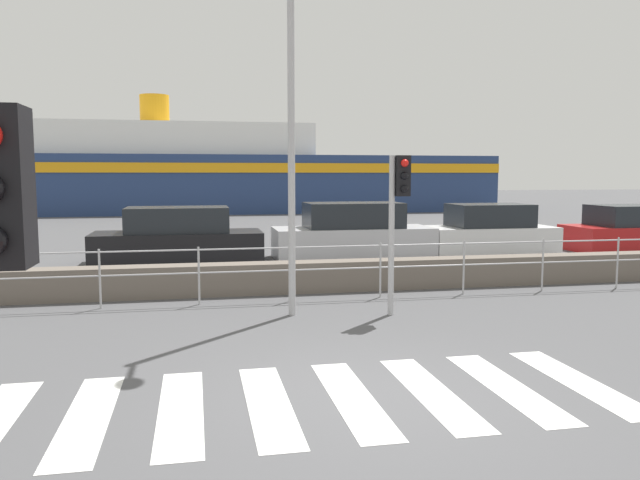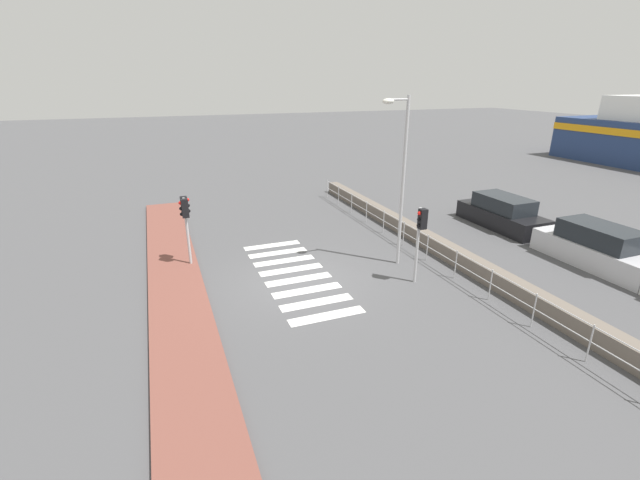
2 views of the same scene
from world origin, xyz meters
TOP-DOWN VIEW (x-y plane):
  - ground_plane at (0.00, 0.00)m, footprint 160.00×160.00m
  - sidewalk_brick at (0.00, -4.10)m, footprint 24.00×1.80m
  - crosswalk at (-0.61, 0.00)m, footprint 6.75×2.40m
  - seawall at (0.00, 6.11)m, footprint 23.13×0.55m
  - harbor_fence at (0.00, 5.23)m, footprint 20.86×0.04m
  - traffic_light_near at (-2.76, -3.45)m, footprint 0.58×0.41m
  - traffic_light_far at (1.57, 3.73)m, footprint 0.34×0.32m
  - streetlamp at (-0.19, 3.86)m, footprint 0.32×1.05m
  - parked_car_black at (-2.25, 11.00)m, footprint 4.53×1.72m
  - parked_car_silver at (2.66, 11.00)m, footprint 4.54×1.73m

SIDE VIEW (x-z plane):
  - ground_plane at x=0.00m, z-range 0.00..0.00m
  - crosswalk at x=-0.61m, z-range 0.00..0.01m
  - sidewalk_brick at x=0.00m, z-range 0.00..0.12m
  - seawall at x=0.00m, z-range 0.00..0.62m
  - parked_car_black at x=-2.25m, z-range -0.11..1.40m
  - parked_car_silver at x=2.66m, z-range -0.12..1.47m
  - harbor_fence at x=0.00m, z-range 0.17..1.24m
  - traffic_light_far at x=1.57m, z-range 0.64..3.34m
  - traffic_light_near at x=-2.76m, z-range 0.77..3.45m
  - streetlamp at x=-0.19m, z-range 0.72..6.92m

